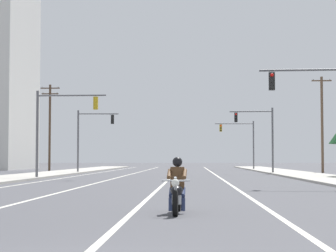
{
  "coord_description": "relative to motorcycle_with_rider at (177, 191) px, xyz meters",
  "views": [
    {
      "loc": [
        1.66,
        -7.09,
        1.41
      ],
      "look_at": [
        0.51,
        22.74,
        3.02
      ],
      "focal_mm": 65.29,
      "sensor_mm": 36.0,
      "label": 1
    }
  ],
  "objects": [
    {
      "name": "traffic_signal_near_left",
      "position": [
        -9.04,
        26.53,
        3.52
      ],
      "size": [
        4.97,
        0.38,
        6.2
      ],
      "color": "#56565B",
      "rests_on": "ground"
    },
    {
      "name": "utility_pole_left_far",
      "position": [
        -15.78,
        53.07,
        4.72
      ],
      "size": [
        2.2,
        0.26,
        9.89
      ],
      "color": "#4C3828",
      "rests_on": "ground"
    },
    {
      "name": "sidewalk_kerb_left",
      "position": [
        -12.25,
        31.23,
        -0.52
      ],
      "size": [
        4.4,
        110.0,
        0.14
      ],
      "primitive_type": "cube",
      "color": "#ADA89E",
      "rests_on": "ground"
    },
    {
      "name": "traffic_signal_mid_right",
      "position": [
        6.84,
        41.57,
        3.46
      ],
      "size": [
        4.09,
        0.42,
        6.2
      ],
      "color": "#56565B",
      "rests_on": "ground"
    },
    {
      "name": "traffic_signal_far_right",
      "position": [
        6.83,
        61.67,
        3.52
      ],
      "size": [
        4.97,
        0.57,
        6.2
      ],
      "color": "#56565B",
      "rests_on": "ground"
    },
    {
      "name": "lane_stripe_right",
      "position": [
        2.5,
        36.23,
        -0.58
      ],
      "size": [
        0.16,
        100.0,
        0.01
      ],
      "primitive_type": "cube",
      "color": "beige",
      "rests_on": "ground"
    },
    {
      "name": "traffic_signal_near_right",
      "position": [
        6.78,
        14.67,
        3.47
      ],
      "size": [
        4.27,
        0.39,
        6.2
      ],
      "color": "#56565B",
      "rests_on": "ground"
    },
    {
      "name": "sidewalk_kerb_right",
      "position": [
        9.69,
        31.23,
        -0.52
      ],
      "size": [
        4.4,
        110.0,
        0.14
      ],
      "primitive_type": "cube",
      "color": "#ADA89E",
      "rests_on": "ground"
    },
    {
      "name": "utility_pole_right_far",
      "position": [
        13.47,
        45.66,
        4.43
      ],
      "size": [
        1.98,
        0.26,
        9.65
      ],
      "color": "brown",
      "rests_on": "ground"
    },
    {
      "name": "lane_stripe_center",
      "position": [
        -1.17,
        36.23,
        -0.58
      ],
      "size": [
        0.16,
        100.0,
        0.01
      ],
      "primitive_type": "cube",
      "color": "beige",
      "rests_on": "ground"
    },
    {
      "name": "lane_stripe_left",
      "position": [
        -5.13,
        36.23,
        -0.58
      ],
      "size": [
        0.16,
        100.0,
        0.01
      ],
      "primitive_type": "cube",
      "color": "beige",
      "rests_on": "ground"
    },
    {
      "name": "motorcycle_with_rider",
      "position": [
        0.0,
        0.0,
        0.0
      ],
      "size": [
        0.7,
        2.19,
        1.46
      ],
      "color": "black",
      "rests_on": "ground"
    },
    {
      "name": "traffic_signal_mid_left",
      "position": [
        -9.68,
        44.01,
        3.46
      ],
      "size": [
        4.08,
        0.47,
        6.2
      ],
      "color": "#56565B",
      "rests_on": "ground"
    },
    {
      "name": "lane_stripe_far_left",
      "position": [
        -8.97,
        36.23,
        -0.58
      ],
      "size": [
        0.16,
        100.0,
        0.01
      ],
      "primitive_type": "cube",
      "color": "beige",
      "rests_on": "ground"
    }
  ]
}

